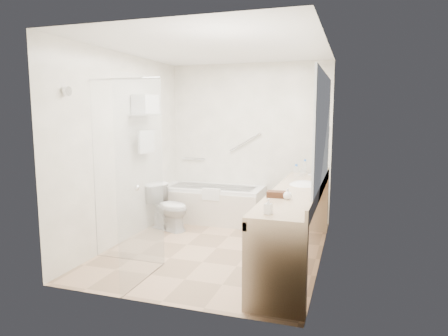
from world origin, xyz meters
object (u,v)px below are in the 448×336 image
(amenity_basket, at_px, (276,194))
(water_bottle_left, at_px, (296,173))
(bathtub, at_px, (213,204))
(vanity_counter, at_px, (296,208))
(toilet, at_px, (169,207))

(amenity_basket, height_order, water_bottle_left, water_bottle_left)
(bathtub, distance_m, amenity_basket, 2.37)
(vanity_counter, distance_m, toilet, 2.12)
(bathtub, bearing_deg, vanity_counter, -42.35)
(vanity_counter, bearing_deg, toilet, 160.05)
(bathtub, bearing_deg, water_bottle_left, -26.45)
(bathtub, bearing_deg, toilet, -123.81)
(bathtub, distance_m, vanity_counter, 2.09)
(toilet, bearing_deg, bathtub, -13.46)
(vanity_counter, relative_size, toilet, 3.99)
(vanity_counter, xyz_separation_m, water_bottle_left, (-0.11, 0.68, 0.31))
(water_bottle_left, bearing_deg, amenity_basket, -92.54)
(bathtub, distance_m, water_bottle_left, 1.72)
(bathtub, xyz_separation_m, toilet, (-0.45, -0.67, 0.06))
(vanity_counter, height_order, toilet, vanity_counter)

